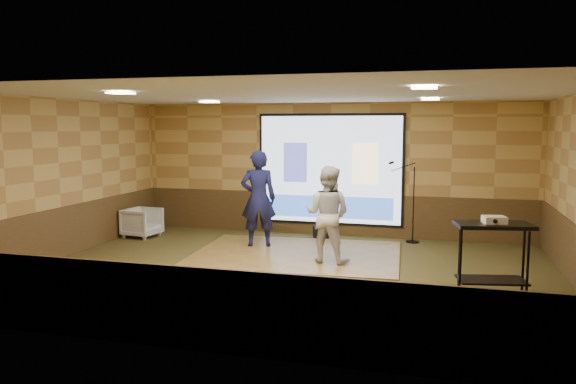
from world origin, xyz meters
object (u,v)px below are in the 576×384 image
(mic_stand, at_px, (410,219))
(banquet_chair, at_px, (142,223))
(av_table, at_px, (493,244))
(player_left, at_px, (258,198))
(player_right, at_px, (328,214))
(dance_floor, at_px, (297,254))
(projector, at_px, (494,220))
(projector_screen, at_px, (330,171))
(duffel_bag, at_px, (323,232))

(mic_stand, distance_m, banquet_chair, 5.92)
(av_table, height_order, banquet_chair, av_table)
(player_left, bearing_deg, player_right, 131.64)
(player_right, xyz_separation_m, banquet_chair, (-4.48, 1.26, -0.57))
(dance_floor, relative_size, av_table, 3.53)
(dance_floor, xyz_separation_m, projector, (3.41, -1.96, 1.15))
(projector_screen, bearing_deg, banquet_chair, -161.29)
(av_table, bearing_deg, dance_floor, 150.26)
(projector_screen, distance_m, player_left, 2.07)
(player_left, xyz_separation_m, duffel_bag, (1.06, 1.32, -0.89))
(projector_screen, bearing_deg, av_table, -51.84)
(mic_stand, bearing_deg, duffel_bag, 164.44)
(dance_floor, xyz_separation_m, banquet_chair, (-3.78, 0.76, 0.31))
(player_right, height_order, duffel_bag, player_right)
(projector, distance_m, duffel_bag, 5.08)
(banquet_chair, height_order, duffel_bag, banquet_chair)
(projector, relative_size, banquet_chair, 0.42)
(av_table, bearing_deg, player_left, 151.02)
(mic_stand, relative_size, duffel_bag, 4.32)
(banquet_chair, relative_size, duffel_bag, 1.79)
(av_table, bearing_deg, duffel_bag, 131.32)
(projector, bearing_deg, banquet_chair, 147.36)
(player_left, relative_size, banquet_chair, 2.72)
(player_left, xyz_separation_m, mic_stand, (2.98, 1.33, -0.52))
(dance_floor, distance_m, player_left, 1.44)
(player_left, relative_size, mic_stand, 1.13)
(av_table, height_order, projector, projector)
(player_right, bearing_deg, banquet_chair, -5.82)
(banquet_chair, bearing_deg, mic_stand, -72.95)
(player_right, bearing_deg, projector, 161.52)
(projector_screen, height_order, av_table, projector_screen)
(player_left, bearing_deg, projector, 132.91)
(duffel_bag, bearing_deg, av_table, -48.68)
(duffel_bag, bearing_deg, projector, -48.79)
(player_right, bearing_deg, av_table, 161.79)
(av_table, xyz_separation_m, duffel_bag, (-3.27, 3.72, -0.68))
(projector_screen, bearing_deg, mic_stand, -10.07)
(duffel_bag, bearing_deg, projector_screen, 75.68)
(projector_screen, height_order, duffel_bag, projector_screen)
(projector_screen, distance_m, av_table, 5.20)
(dance_floor, distance_m, banquet_chair, 3.87)
(projector_screen, relative_size, dance_floor, 0.85)
(projector, bearing_deg, av_table, 84.60)
(player_left, distance_m, av_table, 4.96)
(dance_floor, bearing_deg, banquet_chair, 168.69)
(av_table, bearing_deg, player_right, 151.91)
(av_table, distance_m, banquet_chair, 7.69)
(player_left, relative_size, projector, 6.43)
(projector_screen, bearing_deg, duffel_bag, -104.32)
(projector, bearing_deg, player_left, 138.95)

